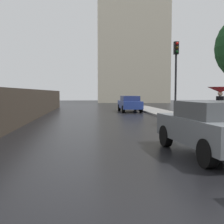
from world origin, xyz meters
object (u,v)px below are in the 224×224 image
at_px(car_grey_near_kerb, 213,127).
at_px(traffic_light, 176,66).
at_px(car_blue_mid_road, 130,103).
at_px(pedestrian_with_umbrella_near, 220,94).

height_order(car_grey_near_kerb, traffic_light, traffic_light).
bearing_deg(car_blue_mid_road, pedestrian_with_umbrella_near, -81.03).
distance_m(pedestrian_with_umbrella_near, traffic_light, 4.82).
xyz_separation_m(car_grey_near_kerb, car_blue_mid_road, (0.40, 17.69, -0.02)).
distance_m(car_grey_near_kerb, traffic_light, 9.76).
bearing_deg(car_grey_near_kerb, traffic_light, 73.87).
relative_size(pedestrian_with_umbrella_near, traffic_light, 0.39).
bearing_deg(car_grey_near_kerb, pedestrian_with_umbrella_near, 57.72).
distance_m(car_grey_near_kerb, pedestrian_with_umbrella_near, 5.45).
bearing_deg(traffic_light, car_blue_mid_road, 100.09).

